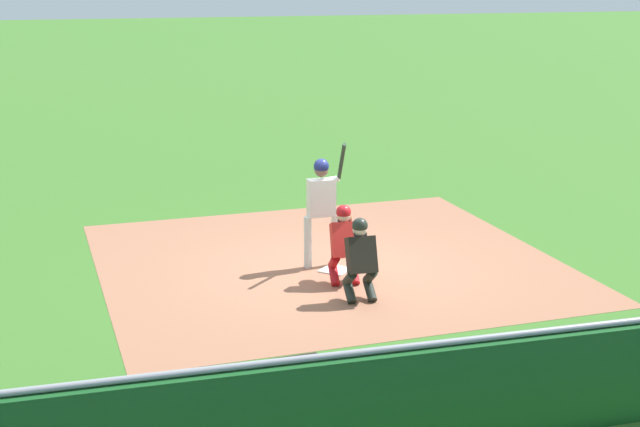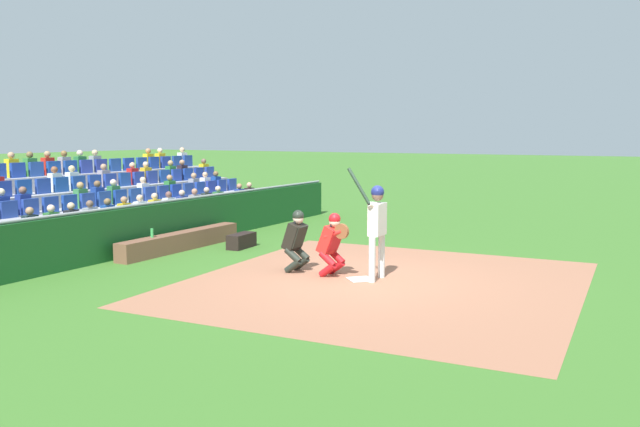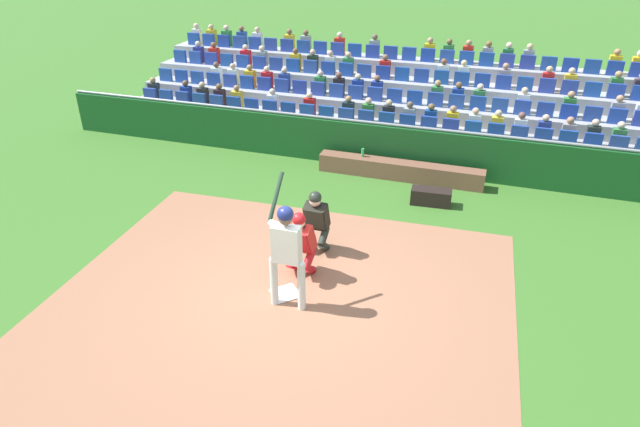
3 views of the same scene
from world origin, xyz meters
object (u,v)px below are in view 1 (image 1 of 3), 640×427
(home_plate_marker, at_px, (335,270))
(home_plate_umpire, at_px, (360,256))
(batter_at_plate, at_px, (322,200))
(catcher_crouching, at_px, (345,240))
(water_bottle_on_bench, at_px, (476,371))
(equipment_duffel_bag, at_px, (286,377))
(dugout_bench, at_px, (393,407))

(home_plate_marker, relative_size, home_plate_umpire, 0.34)
(batter_at_plate, bearing_deg, catcher_crouching, -82.83)
(batter_at_plate, height_order, home_plate_umpire, batter_at_plate)
(home_plate_marker, relative_size, water_bottle_on_bench, 2.10)
(equipment_duffel_bag, bearing_deg, batter_at_plate, 64.78)
(home_plate_umpire, bearing_deg, dugout_bench, -102.78)
(catcher_crouching, distance_m, water_bottle_on_bench, 4.69)
(water_bottle_on_bench, bearing_deg, dugout_bench, 177.28)
(dugout_bench, bearing_deg, home_plate_marker, 80.19)
(batter_at_plate, bearing_deg, equipment_duffel_bag, -110.98)
(equipment_duffel_bag, bearing_deg, water_bottle_on_bench, -36.18)
(home_plate_umpire, xyz_separation_m, water_bottle_on_bench, (0.10, -3.85, -0.16))
(water_bottle_on_bench, relative_size, equipment_duffel_bag, 0.24)
(water_bottle_on_bench, xyz_separation_m, equipment_duffel_bag, (-1.89, 1.18, -0.36))
(water_bottle_on_bench, bearing_deg, home_plate_umpire, 91.42)
(water_bottle_on_bench, bearing_deg, batter_at_plate, 92.03)
(home_plate_marker, distance_m, dugout_bench, 5.36)
(catcher_crouching, xyz_separation_m, equipment_duffel_bag, (-1.81, -3.51, -0.54))
(catcher_crouching, bearing_deg, home_plate_marker, 86.43)
(catcher_crouching, relative_size, water_bottle_on_bench, 6.17)
(batter_at_plate, relative_size, dugout_bench, 0.54)
(home_plate_umpire, distance_m, equipment_duffel_bag, 3.26)
(dugout_bench, xyz_separation_m, equipment_duffel_bag, (-0.93, 1.13, -0.04))
(home_plate_umpire, bearing_deg, water_bottle_on_bench, -88.58)
(water_bottle_on_bench, bearing_deg, home_plate_marker, 90.49)
(home_plate_marker, bearing_deg, home_plate_umpire, -91.95)
(batter_at_plate, distance_m, dugout_bench, 5.68)
(dugout_bench, distance_m, water_bottle_on_bench, 1.01)
(catcher_crouching, distance_m, equipment_duffel_bag, 3.98)
(dugout_bench, xyz_separation_m, water_bottle_on_bench, (0.96, -0.05, 0.32))
(batter_at_plate, bearing_deg, dugout_bench, -97.80)
(dugout_bench, height_order, water_bottle_on_bench, water_bottle_on_bench)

